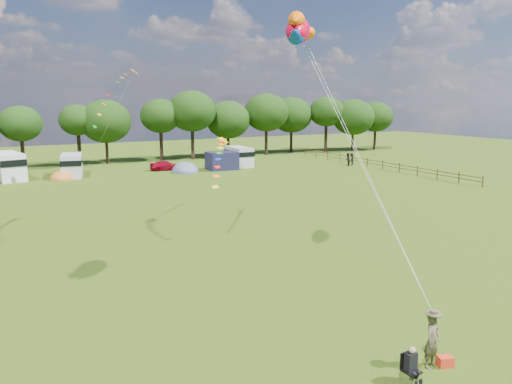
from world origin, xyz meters
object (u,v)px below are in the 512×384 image
car_d (232,160)px  fish_kite (298,30)px  tent_orange (62,180)px  walker_a (348,159)px  car_c (166,166)px  walker_b (352,159)px  kite_flyer (432,341)px  campervan_c (72,165)px  tent_greyblue (185,172)px  camp_chair (410,361)px  campervan_b (7,165)px  campervan_d (239,156)px

car_d → fish_kite: size_ratio=1.70×
tent_orange → walker_a: (36.05, -5.69, 0.86)m
car_c → walker_b: walker_b is taller
kite_flyer → campervan_c: bearing=78.7°
tent_greyblue → camp_chair: tent_greyblue is taller
campervan_c → walker_b: (35.38, -7.77, -0.56)m
campervan_b → walker_b: campervan_b is taller
car_c → kite_flyer: bearing=178.2°
campervan_b → kite_flyer: campervan_b is taller
kite_flyer → fish_kite: fish_kite is taller
tent_greyblue → camp_chair: (-9.94, -47.87, 0.75)m
car_d → car_c: bearing=77.9°
car_d → campervan_d: size_ratio=1.04×
campervan_c → tent_greyblue: (12.93, -3.12, -1.39)m
campervan_b → kite_flyer: size_ratio=3.47×
campervan_c → tent_greyblue: size_ratio=1.50×
campervan_b → campervan_d: size_ratio=1.24×
kite_flyer → tent_greyblue: bearing=63.5°
campervan_b → camp_chair: size_ratio=5.14×
tent_greyblue → kite_flyer: 48.24m
car_d → kite_flyer: 52.71m
camp_chair → campervan_b: bearing=98.9°
car_d → walker_b: size_ratio=3.28×
tent_greyblue → kite_flyer: (-8.53, -47.47, 0.94)m
camp_chair → fish_kite: fish_kite is taller
tent_orange → walker_b: bearing=-8.8°
car_c → tent_orange: size_ratio=1.32×
campervan_c → fish_kite: 42.70m
car_c → car_d: size_ratio=0.70×
walker_a → tent_greyblue: bearing=-46.8°
campervan_d → tent_orange: bearing=95.0°
car_c → kite_flyer: 50.88m
campervan_d → camp_chair: campervan_d is taller
car_c → car_d: 9.28m
car_c → tent_greyblue: (1.57, -2.93, -0.57)m
fish_kite → campervan_c: bearing=45.0°
campervan_c → campervan_d: bearing=-82.0°
tent_greyblue → kite_flyer: size_ratio=1.97×
camp_chair → walker_a: size_ratio=0.74×
camp_chair → walker_a: walker_a is taller
fish_kite → tent_greyblue: bearing=26.3°
walker_b → campervan_c: bearing=-46.6°
campervan_b → campervan_d: campervan_b is taller
campervan_b → tent_orange: size_ratio=2.23×
tent_orange → fish_kite: fish_kite is taller
walker_a → campervan_d: bearing=-62.3°
fish_kite → walker_a: bearing=-3.6°
tent_greyblue → fish_kite: size_ratio=1.15×
car_d → walker_a: 15.82m
tent_orange → car_d: bearing=4.3°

